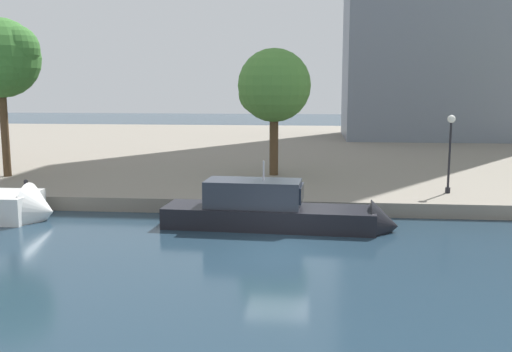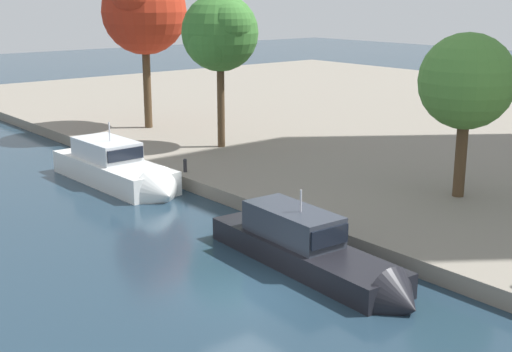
# 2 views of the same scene
# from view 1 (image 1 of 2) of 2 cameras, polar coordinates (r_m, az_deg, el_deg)

# --- Properties ---
(ground_plane) EXTENTS (220.00, 220.00, 0.00)m
(ground_plane) POSITION_cam_1_polar(r_m,az_deg,el_deg) (23.03, 2.20, -7.25)
(ground_plane) COLOR #1E3342
(dock_promenade) EXTENTS (120.00, 55.00, 0.73)m
(dock_promenade) POSITION_cam_1_polar(r_m,az_deg,el_deg) (55.93, 4.24, 2.71)
(dock_promenade) COLOR gray
(dock_promenade) RESTS_ON ground_plane
(motor_yacht_1) EXTENTS (10.69, 2.95, 3.96)m
(motor_yacht_1) POSITION_cam_1_polar(r_m,az_deg,el_deg) (26.26, 2.45, -3.92)
(motor_yacht_1) COLOR black
(motor_yacht_1) RESTS_ON ground_plane
(mooring_bollard_0) EXTENTS (0.22, 0.22, 0.77)m
(mooring_bollard_0) POSITION_cam_1_polar(r_m,az_deg,el_deg) (32.95, -21.85, -0.93)
(mooring_bollard_0) COLOR #2D2D33
(mooring_bollard_0) RESTS_ON dock_promenade
(lamp_post) EXTENTS (0.42, 0.42, 4.17)m
(lamp_post) POSITION_cam_1_polar(r_m,az_deg,el_deg) (32.17, 18.69, 3.07)
(lamp_post) COLOR black
(lamp_post) RESTS_ON dock_promenade
(tree_3) EXTENTS (5.03, 4.91, 9.84)m
(tree_3) POSITION_cam_1_polar(r_m,az_deg,el_deg) (39.19, -23.90, 10.58)
(tree_3) COLOR #4C3823
(tree_3) RESTS_ON dock_promenade
(tree_4) EXTENTS (4.65, 4.63, 8.03)m
(tree_4) POSITION_cam_1_polar(r_m,az_deg,el_deg) (36.80, 1.67, 8.81)
(tree_4) COLOR #4C3823
(tree_4) RESTS_ON dock_promenade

